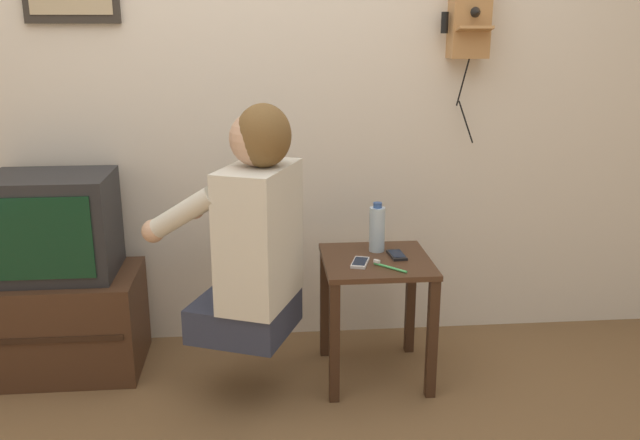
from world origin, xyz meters
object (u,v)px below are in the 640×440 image
cell_phone_spare (397,255)px  television (54,226)px  person (253,231)px  toothbrush (388,266)px  wall_phone_antique (469,16)px  water_bottle (377,229)px  cell_phone_held (360,262)px

cell_phone_spare → television: bearing=168.7°
person → toothbrush: person is taller
wall_phone_antique → water_bottle: size_ratio=3.58×
cell_phone_held → cell_phone_spare: same height
television → wall_phone_antique: wall_phone_antique is taller
person → water_bottle: (0.52, 0.24, -0.08)m
wall_phone_antique → cell_phone_held: (-0.53, -0.44, -0.96)m
cell_phone_spare → toothbrush: size_ratio=1.06×
television → cell_phone_spare: television is taller
television → wall_phone_antique: 1.99m
wall_phone_antique → toothbrush: 1.16m
cell_phone_held → toothbrush: size_ratio=1.13×
wall_phone_antique → water_bottle: bearing=-147.0°
person → wall_phone_antique: size_ratio=1.19×
television → toothbrush: 1.41m
television → wall_phone_antique: (1.79, 0.19, 0.85)m
toothbrush → television: bearing=123.0°
wall_phone_antique → cell_phone_spare: bearing=-135.1°
water_bottle → toothbrush: (0.01, -0.22, -0.09)m
wall_phone_antique → person: bearing=-151.5°
person → toothbrush: (0.53, 0.02, -0.17)m
toothbrush → cell_phone_held: bearing=106.1°
water_bottle → toothbrush: water_bottle is taller
person → cell_phone_spare: person is taller
water_bottle → toothbrush: 0.23m
person → cell_phone_held: 0.47m
person → wall_phone_antique: bearing=-39.4°
television → cell_phone_held: 1.29m
water_bottle → wall_phone_antique: bearing=33.0°
television → water_bottle: 1.36m
wall_phone_antique → toothbrush: wall_phone_antique is taller
wall_phone_antique → water_bottle: wall_phone_antique is taller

